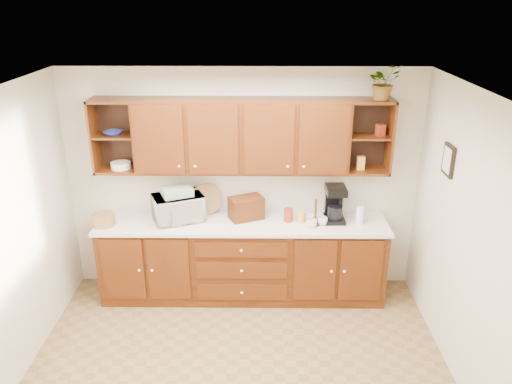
{
  "coord_description": "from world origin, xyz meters",
  "views": [
    {
      "loc": [
        0.21,
        -3.6,
        3.32
      ],
      "look_at": [
        0.16,
        1.15,
        1.42
      ],
      "focal_mm": 35.0,
      "sensor_mm": 36.0,
      "label": 1
    }
  ],
  "objects_px": {
    "microwave": "(178,208)",
    "bread_box": "(246,208)",
    "coffee_maker": "(335,204)",
    "potted_plant": "(384,82)"
  },
  "relations": [
    {
      "from": "microwave",
      "to": "bread_box",
      "type": "bearing_deg",
      "value": -19.7
    },
    {
      "from": "coffee_maker",
      "to": "potted_plant",
      "type": "xyz_separation_m",
      "value": [
        0.42,
        0.03,
        1.34
      ]
    },
    {
      "from": "bread_box",
      "to": "coffee_maker",
      "type": "height_order",
      "value": "coffee_maker"
    },
    {
      "from": "bread_box",
      "to": "coffee_maker",
      "type": "bearing_deg",
      "value": -25.56
    },
    {
      "from": "potted_plant",
      "to": "coffee_maker",
      "type": "bearing_deg",
      "value": -175.65
    },
    {
      "from": "microwave",
      "to": "potted_plant",
      "type": "xyz_separation_m",
      "value": [
        2.17,
        0.06,
        1.38
      ]
    },
    {
      "from": "coffee_maker",
      "to": "potted_plant",
      "type": "relative_size",
      "value": 1.12
    },
    {
      "from": "microwave",
      "to": "bread_box",
      "type": "xyz_separation_m",
      "value": [
        0.76,
        0.05,
        -0.02
      ]
    },
    {
      "from": "coffee_maker",
      "to": "bread_box",
      "type": "bearing_deg",
      "value": 177.1
    },
    {
      "from": "bread_box",
      "to": "coffee_maker",
      "type": "distance_m",
      "value": 0.99
    }
  ]
}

